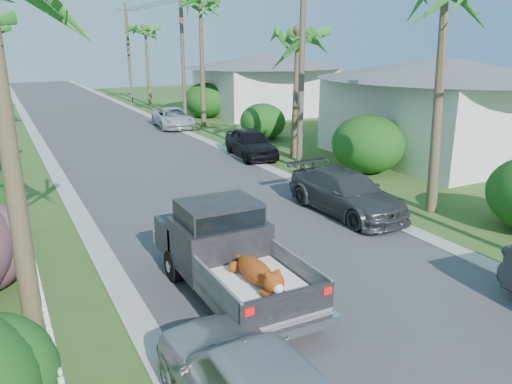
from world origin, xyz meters
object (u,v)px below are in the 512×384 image
pickup_truck (225,250)px  parked_car_rf (251,143)px  palm_r_d (145,28)px  house_right_far (264,87)px  utility_pole_d (129,53)px  utility_pole_b (302,64)px  utility_pole_c (183,56)px  house_right_near (439,112)px  parked_car_rm (346,193)px  parked_car_rd (173,118)px  palm_r_b (297,32)px

pickup_truck → parked_car_rf: pickup_truck is taller
palm_r_d → house_right_far: bearing=-57.0°
house_right_far → utility_pole_d: 15.16m
pickup_truck → utility_pole_b: utility_pole_b is taller
palm_r_d → utility_pole_c: size_ratio=0.89×
pickup_truck → palm_r_d: bearing=76.5°
house_right_far → utility_pole_b: bearing=-113.5°
house_right_near → utility_pole_b: (-7.40, 1.00, 2.38)m
house_right_near → utility_pole_c: size_ratio=1.00×
pickup_truck → parked_car_rf: size_ratio=1.24×
parked_car_rf → utility_pole_c: size_ratio=0.46×
pickup_truck → parked_car_rm: 6.57m
parked_car_rm → parked_car_rf: bearing=81.5°
house_right_near → house_right_far: house_right_near is taller
pickup_truck → house_right_far: house_right_far is taller
pickup_truck → utility_pole_d: (7.77, 39.12, 3.59)m
parked_car_rm → house_right_near: size_ratio=0.53×
pickup_truck → utility_pole_c: 25.59m
utility_pole_b → house_right_near: bearing=-7.7°
pickup_truck → parked_car_rm: pickup_truck is taller
palm_r_d → house_right_near: (6.50, -28.00, -4.52)m
parked_car_rf → utility_pole_c: bearing=92.3°
house_right_far → utility_pole_d: size_ratio=1.00×
utility_pole_b → house_right_far: bearing=66.5°
house_right_far → utility_pole_d: utility_pole_d is taller
pickup_truck → house_right_near: (15.17, 8.12, 1.21)m
parked_car_rd → house_right_far: (8.82, 3.57, 1.47)m
utility_pole_c → house_right_near: bearing=-65.2°
parked_car_rf → palm_r_b: size_ratio=0.58×
palm_r_b → palm_r_d: bearing=90.2°
utility_pole_b → utility_pole_c: (0.00, 15.00, 0.00)m
parked_car_rf → palm_r_b: 5.68m
parked_car_rf → palm_r_d: (1.83, 24.00, 6.03)m
palm_r_d → utility_pole_b: (-0.90, -27.00, -2.14)m
parked_car_rd → house_right_near: bearing=-52.7°
utility_pole_b → utility_pole_d: same height
pickup_truck → house_right_far: size_ratio=0.57×
house_right_near → parked_car_rf: bearing=154.3°
utility_pole_d → house_right_far: bearing=-60.4°
palm_r_b → parked_car_rf: bearing=152.6°
pickup_truck → house_right_near: size_ratio=0.57×
palm_r_b → palm_r_d: size_ratio=0.90×
palm_r_b → house_right_far: (6.40, 15.00, -3.83)m
parked_car_rd → palm_r_b: size_ratio=0.65×
palm_r_b → utility_pole_d: utility_pole_d is taller
utility_pole_b → utility_pole_d: size_ratio=1.00×
palm_r_b → utility_pole_d: size_ratio=0.80×
parked_car_rf → house_right_far: (8.33, 14.00, 1.41)m
pickup_truck → palm_r_d: (8.67, 36.12, 5.73)m
parked_car_rf → utility_pole_b: utility_pole_b is taller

